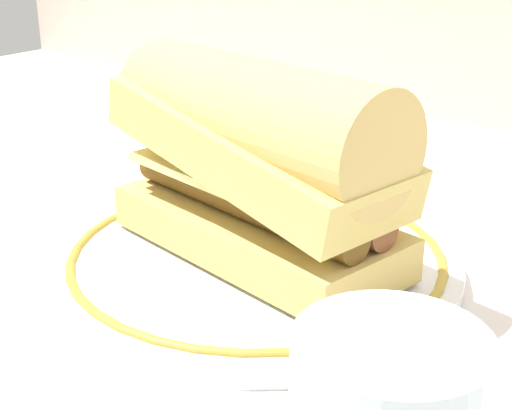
% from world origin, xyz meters
% --- Properties ---
extents(ground_plane, '(1.50, 1.50, 0.00)m').
position_xyz_m(ground_plane, '(0.00, 0.00, 0.00)').
color(ground_plane, silver).
extents(plate, '(0.25, 0.25, 0.01)m').
position_xyz_m(plate, '(-0.02, -0.00, 0.01)').
color(plate, white).
rests_on(plate, ground_plane).
extents(sausage_sandwich, '(0.20, 0.11, 0.12)m').
position_xyz_m(sausage_sandwich, '(-0.02, -0.00, 0.08)').
color(sausage_sandwich, '#D7BA65').
rests_on(sausage_sandwich, plate).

